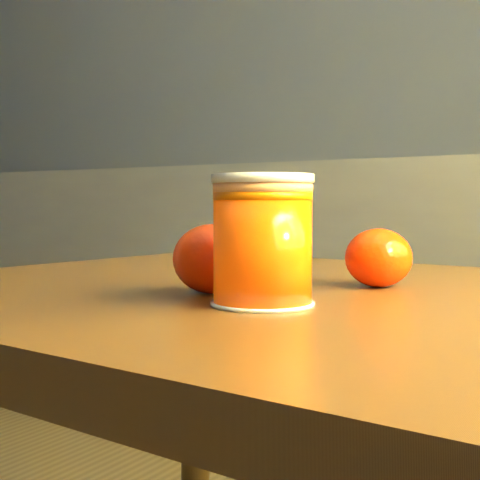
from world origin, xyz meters
The scene contains 5 objects.
kitchen_counter centered at (0.00, 1.45, 0.45)m, with size 3.15×0.60×0.90m, color #4D4C51.
table centered at (1.04, -0.02, 0.60)m, with size 0.98×0.72×0.69m.
juice_glass centered at (1.02, -0.13, 0.74)m, with size 0.08×0.08×0.10m.
orange_front centered at (0.94, -0.09, 0.72)m, with size 0.07×0.07×0.06m, color #FF3305.
orange_back centered at (1.05, 0.04, 0.72)m, with size 0.07×0.07×0.06m, color #FF3305.
Camera 1 is at (1.28, -0.59, 0.77)m, focal length 50.00 mm.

